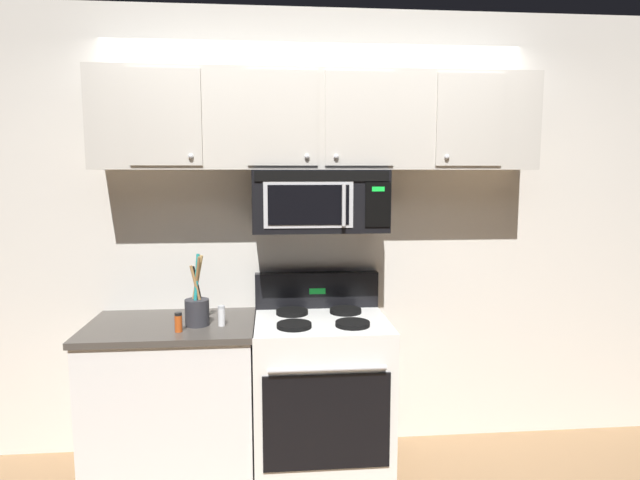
{
  "coord_description": "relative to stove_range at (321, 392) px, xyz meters",
  "views": [
    {
      "loc": [
        -0.28,
        -2.55,
        1.74
      ],
      "look_at": [
        0.0,
        0.49,
        1.35
      ],
      "focal_mm": 30.18,
      "sensor_mm": 36.0,
      "label": 1
    }
  ],
  "objects": [
    {
      "name": "salt_shaker",
      "position": [
        -0.55,
        -0.07,
        0.49
      ],
      "size": [
        0.04,
        0.04,
        0.11
      ],
      "color": "white",
      "rests_on": "counter_segment"
    },
    {
      "name": "utensil_crock_charcoal",
      "position": [
        -0.69,
        -0.05,
        0.53
      ],
      "size": [
        0.13,
        0.13,
        0.4
      ],
      "color": "#2D2D33",
      "rests_on": "counter_segment"
    },
    {
      "name": "stove_range",
      "position": [
        0.0,
        0.0,
        0.0
      ],
      "size": [
        0.76,
        0.69,
        1.12
      ],
      "color": "white",
      "rests_on": "ground_plane"
    },
    {
      "name": "counter_segment",
      "position": [
        -0.84,
        0.01,
        -0.02
      ],
      "size": [
        0.93,
        0.65,
        0.9
      ],
      "color": "silver",
      "rests_on": "ground_plane"
    },
    {
      "name": "over_range_microwave",
      "position": [
        -0.0,
        0.12,
        1.11
      ],
      "size": [
        0.76,
        0.43,
        0.35
      ],
      "color": "black"
    },
    {
      "name": "upper_cabinets",
      "position": [
        -0.0,
        0.15,
        1.56
      ],
      "size": [
        2.5,
        0.36,
        0.55
      ],
      "color": "#BCB7AD"
    },
    {
      "name": "back_wall",
      "position": [
        0.0,
        0.37,
        0.88
      ],
      "size": [
        5.2,
        0.1,
        2.7
      ],
      "primitive_type": "cube",
      "color": "silver",
      "rests_on": "ground_plane"
    },
    {
      "name": "spice_jar",
      "position": [
        -0.77,
        -0.17,
        0.48
      ],
      "size": [
        0.04,
        0.04,
        0.1
      ],
      "color": "#C64C19",
      "rests_on": "counter_segment"
    }
  ]
}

